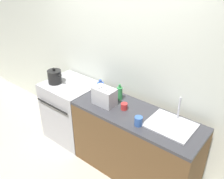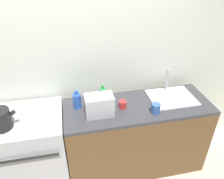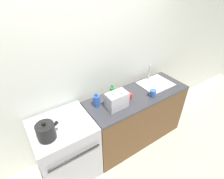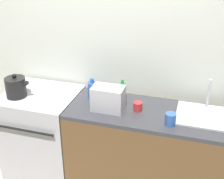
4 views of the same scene
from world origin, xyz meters
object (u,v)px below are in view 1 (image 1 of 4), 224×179
toaster (104,96)px  bottle_blue (101,88)px  stove (72,110)px  kettle (55,77)px  cup_blue (138,121)px  cup_red (124,106)px  bottle_green (120,93)px

toaster → bottle_blue: toaster is taller
stove → toaster: size_ratio=3.26×
kettle → cup_blue: 1.48m
stove → cup_red: size_ratio=11.40×
kettle → toaster: size_ratio=0.87×
stove → bottle_blue: bottle_blue is taller
kettle → toaster: kettle is taller
toaster → cup_red: toaster is taller
cup_blue → toaster: bearing=170.3°
bottle_green → bottle_blue: size_ratio=1.04×
cup_red → cup_blue: size_ratio=0.75×
toaster → bottle_blue: size_ratio=1.39×
kettle → bottle_green: size_ratio=1.16×
stove → cup_blue: bearing=-8.3°
bottle_blue → cup_red: (0.46, -0.11, -0.04)m
bottle_blue → cup_blue: bearing=-18.7°
toaster → cup_blue: bearing=-9.7°
bottle_green → bottle_blue: bearing=-171.0°
stove → cup_blue: size_ratio=8.60×
kettle → bottle_green: 1.01m
kettle → bottle_blue: 0.73m
bottle_blue → bottle_green: bearing=9.0°
cup_red → cup_blue: (0.31, -0.15, 0.01)m
toaster → cup_red: bearing=12.8°
stove → bottle_blue: bearing=7.7°
bottle_green → kettle: bearing=-167.4°
toaster → bottle_green: toaster is taller
cup_red → toaster: bearing=-167.2°
stove → toaster: bearing=-7.2°
bottle_blue → cup_red: 0.48m
stove → kettle: size_ratio=3.74×
bottle_green → cup_red: (0.18, -0.15, -0.05)m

